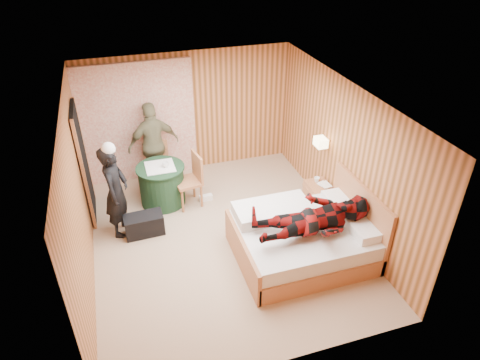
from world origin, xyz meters
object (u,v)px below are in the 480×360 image
object	(u,v)px
man_on_bed	(316,212)
man_at_table	(154,145)
chair_far	(157,160)
nightstand	(318,198)
bed	(304,238)
chair_near	(192,176)
round_table	(162,185)
duffel_bag	(144,225)
wall_lamp	(321,142)
woman_standing	(116,192)

from	to	relation	value
man_on_bed	man_at_table	bearing A→B (deg)	122.10
chair_far	nightstand	bearing A→B (deg)	-16.88
bed	man_at_table	xyz separation A→B (m)	(-1.91, 2.86, 0.54)
nightstand	man_at_table	bearing A→B (deg)	145.25
chair_far	chair_near	world-z (taller)	chair_near
man_on_bed	bed	bearing A→B (deg)	96.95
bed	round_table	xyz separation A→B (m)	(-1.91, 2.12, 0.07)
round_table	chair_near	bearing A→B (deg)	-19.89
man_on_bed	chair_near	bearing A→B (deg)	123.07
bed	chair_near	size ratio (longest dim) A/B	2.02
chair_far	duffel_bag	world-z (taller)	chair_far
round_table	man_on_bed	size ratio (longest dim) A/B	0.50
round_table	chair_far	xyz separation A→B (m)	(0.02, 0.70, 0.14)
chair_far	round_table	bearing A→B (deg)	-74.57
round_table	man_on_bed	bearing A→B (deg)	-50.47
chair_far	wall_lamp	bearing A→B (deg)	-13.25
woman_standing	man_at_table	distance (m)	1.62
nightstand	man_at_table	distance (m)	3.30
round_table	chair_far	size ratio (longest dim) A/B	0.95
wall_lamp	woman_standing	size ratio (longest dim) A/B	0.16
wall_lamp	duffel_bag	xyz separation A→B (m)	(-3.16, 0.07, -1.12)
nightstand	chair_far	xyz separation A→B (m)	(-2.64, 1.81, 0.26)
chair_near	woman_standing	distance (m)	1.44
nightstand	chair_near	distance (m)	2.34
chair_far	man_at_table	distance (m)	0.33
duffel_bag	nightstand	bearing A→B (deg)	-7.01
round_table	chair_far	world-z (taller)	chair_far
round_table	duffel_bag	size ratio (longest dim) A/B	1.37
chair_near	man_on_bed	distance (m)	2.60
nightstand	man_at_table	world-z (taller)	man_at_table
duffel_bag	man_at_table	size ratio (longest dim) A/B	0.37
nightstand	duffel_bag	distance (m)	3.13
round_table	man_on_bed	world-z (taller)	man_on_bed
nightstand	man_on_bed	xyz separation A→B (m)	(-0.73, -1.24, 0.71)
wall_lamp	duffel_bag	distance (m)	3.35
wall_lamp	man_on_bed	xyz separation A→B (m)	(-0.77, -1.45, -0.31)
nightstand	chair_near	xyz separation A→B (m)	(-2.13, 0.92, 0.31)
bed	man_on_bed	size ratio (longest dim) A/B	1.17
chair_near	duffel_bag	bearing A→B (deg)	-66.62
woman_standing	man_on_bed	xyz separation A→B (m)	(2.75, -1.69, 0.17)
wall_lamp	chair_far	distance (m)	3.22
woman_standing	man_at_table	bearing A→B (deg)	-10.64
nightstand	woman_standing	xyz separation A→B (m)	(-3.48, 0.45, 0.53)
woman_standing	chair_near	bearing A→B (deg)	-51.52
woman_standing	duffel_bag	bearing A→B (deg)	-96.74
chair_near	man_on_bed	world-z (taller)	man_on_bed
man_at_table	chair_far	bearing A→B (deg)	108.22
round_table	woman_standing	bearing A→B (deg)	-140.96
woman_standing	wall_lamp	bearing A→B (deg)	-74.48
bed	nightstand	size ratio (longest dim) A/B	3.67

